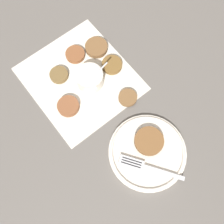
% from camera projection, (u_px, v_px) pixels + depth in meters
% --- Properties ---
extents(ground_plane, '(4.00, 4.00, 0.00)m').
position_uv_depth(ground_plane, '(72.00, 80.00, 0.87)').
color(ground_plane, '#605B56').
extents(napkin, '(0.40, 0.37, 0.00)m').
position_uv_depth(napkin, '(80.00, 79.00, 0.86)').
color(napkin, silver).
rests_on(napkin, ground_plane).
extents(sauce_bowl, '(0.09, 0.10, 0.09)m').
position_uv_depth(sauce_bowl, '(90.00, 79.00, 0.84)').
color(sauce_bowl, silver).
rests_on(sauce_bowl, napkin).
extents(fritter_0, '(0.07, 0.07, 0.02)m').
position_uv_depth(fritter_0, '(112.00, 65.00, 0.87)').
color(fritter_0, brown).
rests_on(fritter_0, napkin).
extents(fritter_1, '(0.07, 0.07, 0.02)m').
position_uv_depth(fritter_1, '(68.00, 106.00, 0.82)').
color(fritter_1, brown).
rests_on(fritter_1, napkin).
extents(fritter_2, '(0.06, 0.06, 0.01)m').
position_uv_depth(fritter_2, '(59.00, 75.00, 0.86)').
color(fritter_2, brown).
rests_on(fritter_2, napkin).
extents(fritter_3, '(0.06, 0.06, 0.01)m').
position_uv_depth(fritter_3, '(128.00, 98.00, 0.83)').
color(fritter_3, brown).
rests_on(fritter_3, napkin).
extents(fritter_4, '(0.08, 0.08, 0.02)m').
position_uv_depth(fritter_4, '(96.00, 47.00, 0.89)').
color(fritter_4, brown).
rests_on(fritter_4, napkin).
extents(fritter_5, '(0.06, 0.06, 0.01)m').
position_uv_depth(fritter_5, '(75.00, 54.00, 0.88)').
color(fritter_5, brown).
rests_on(fritter_5, napkin).
extents(serving_plate, '(0.23, 0.23, 0.02)m').
position_uv_depth(serving_plate, '(147.00, 152.00, 0.78)').
color(serving_plate, silver).
rests_on(serving_plate, ground_plane).
extents(fritter_on_plate, '(0.09, 0.09, 0.01)m').
position_uv_depth(fritter_on_plate, '(149.00, 141.00, 0.77)').
color(fritter_on_plate, brown).
rests_on(fritter_on_plate, serving_plate).
extents(fork, '(0.15, 0.15, 0.00)m').
position_uv_depth(fork, '(144.00, 167.00, 0.75)').
color(fork, silver).
rests_on(fork, serving_plate).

